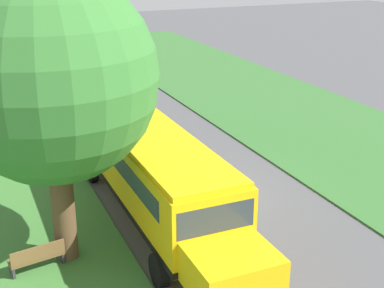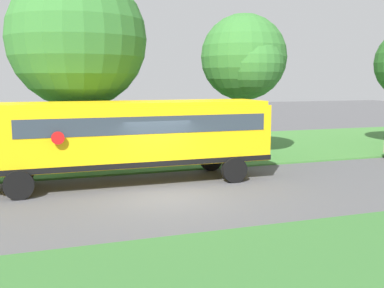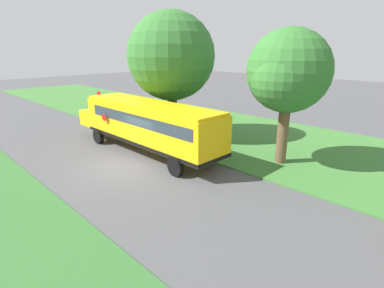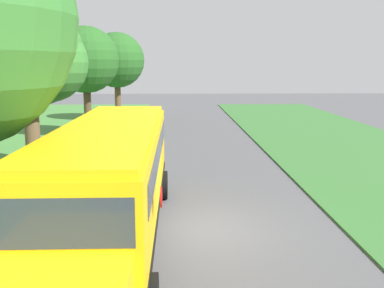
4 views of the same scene
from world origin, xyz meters
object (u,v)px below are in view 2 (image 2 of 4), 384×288
oak_tree_beside_bus (75,38)px  school_bus (127,134)px  park_bench (72,156)px  oak_tree_roadside_mid (246,60)px

oak_tree_beside_bus → school_bus: bearing=24.5°
park_bench → oak_tree_roadside_mid: bearing=87.5°
school_bus → park_bench: (-4.31, -1.81, -1.45)m
oak_tree_roadside_mid → park_bench: oak_tree_roadside_mid is taller
oak_tree_roadside_mid → school_bus: bearing=-60.2°
school_bus → park_bench: size_ratio=7.48×
oak_tree_beside_bus → park_bench: oak_tree_beside_bus is taller
school_bus → park_bench: 4.90m
school_bus → oak_tree_roadside_mid: bearing=119.8°
oak_tree_beside_bus → park_bench: bearing=-164.0°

